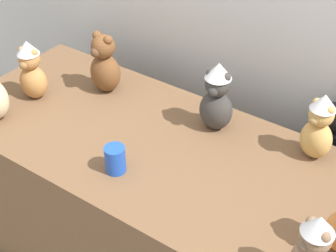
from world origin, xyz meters
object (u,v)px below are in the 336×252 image
display_table (168,217)px  party_cup_blue (115,159)px  teddy_bear_mocha (312,251)px  teddy_bear_charcoal (217,97)px  teddy_bear_caramel (31,71)px  instrument_case (332,186)px  teddy_bear_honey (319,127)px  teddy_bear_chestnut (105,65)px

display_table → party_cup_blue: (-0.10, -0.21, 0.45)m
display_table → teddy_bear_mocha: (0.70, -0.27, 0.53)m
teddy_bear_charcoal → teddy_bear_caramel: size_ratio=1.09×
teddy_bear_charcoal → instrument_case: bearing=26.3°
instrument_case → teddy_bear_mocha: teddy_bear_mocha is taller
display_table → instrument_case: bearing=44.0°
instrument_case → teddy_bear_mocha: size_ratio=3.26×
teddy_bear_mocha → party_cup_blue: size_ratio=2.56×
display_table → teddy_bear_charcoal: bearing=71.5°
display_table → instrument_case: size_ratio=2.16×
teddy_bear_honey → display_table: bearing=-128.8°
teddy_bear_charcoal → teddy_bear_caramel: bearing=-167.1°
teddy_bear_chestnut → party_cup_blue: bearing=-41.4°
teddy_bear_charcoal → party_cup_blue: teddy_bear_charcoal is taller
display_table → teddy_bear_charcoal: (0.08, 0.24, 0.55)m
display_table → teddy_bear_caramel: (-0.72, -0.03, 0.54)m
instrument_case → party_cup_blue: size_ratio=8.36×
teddy_bear_honey → teddy_bear_caramel: size_ratio=1.00×
instrument_case → teddy_bear_charcoal: 0.74m
display_table → teddy_bear_charcoal: size_ratio=6.32×
teddy_bear_chestnut → teddy_bear_caramel: bearing=-130.1°
teddy_bear_charcoal → display_table: bearing=-114.2°
teddy_bear_honey → party_cup_blue: 0.78m
teddy_bear_charcoal → teddy_bear_caramel: 0.84m
teddy_bear_chestnut → teddy_bear_mocha: size_ratio=1.04×
instrument_case → teddy_bear_charcoal: teddy_bear_charcoal is taller
teddy_bear_chestnut → teddy_bear_mocha: 1.27m
teddy_bear_caramel → teddy_bear_chestnut: bearing=35.0°
display_table → teddy_bear_chestnut: 0.75m
teddy_bear_caramel → teddy_bear_mocha: (1.42, -0.24, -0.00)m
instrument_case → party_cup_blue: 1.06m
instrument_case → teddy_bear_charcoal: (-0.47, -0.30, 0.48)m
teddy_bear_charcoal → teddy_bear_chestnut: bearing=178.1°
teddy_bear_charcoal → teddy_bear_mocha: size_ratio=1.11×
teddy_bear_mocha → party_cup_blue: teddy_bear_mocha is taller
display_table → teddy_bear_charcoal: 0.60m
instrument_case → teddy_bear_honey: bearing=-108.1°
display_table → teddy_bear_caramel: 0.90m
teddy_bear_honey → teddy_bear_mocha: (0.20, -0.57, -0.00)m
instrument_case → teddy_bear_chestnut: size_ratio=3.14×
instrument_case → teddy_bear_chestnut: 1.19m
party_cup_blue → teddy_bear_caramel: bearing=163.8°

